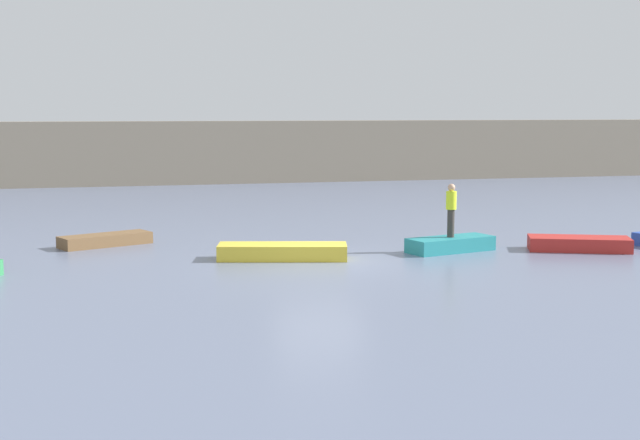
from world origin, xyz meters
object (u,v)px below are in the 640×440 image
(rowboat_teal, at_px, (450,244))
(person_hiviz_shirt, at_px, (451,208))
(rowboat_brown, at_px, (105,240))
(rowboat_yellow, at_px, (282,252))
(rowboat_red, at_px, (579,244))

(rowboat_teal, distance_m, person_hiviz_shirt, 1.14)
(rowboat_brown, distance_m, rowboat_yellow, 6.36)
(rowboat_brown, distance_m, rowboat_teal, 10.97)
(rowboat_brown, xyz_separation_m, rowboat_red, (14.20, -4.67, 0.03))
(rowboat_teal, height_order, rowboat_red, rowboat_teal)
(rowboat_teal, xyz_separation_m, rowboat_red, (3.93, -0.83, -0.01))
(rowboat_red, distance_m, person_hiviz_shirt, 4.17)
(rowboat_yellow, bearing_deg, person_hiviz_shirt, 15.49)
(rowboat_brown, height_order, rowboat_red, rowboat_red)
(rowboat_teal, height_order, person_hiviz_shirt, person_hiviz_shirt)
(rowboat_yellow, relative_size, rowboat_teal, 1.35)
(rowboat_yellow, bearing_deg, rowboat_red, 9.75)
(rowboat_brown, height_order, person_hiviz_shirt, person_hiviz_shirt)
(rowboat_yellow, xyz_separation_m, rowboat_red, (9.24, -0.69, -0.01))
(rowboat_yellow, bearing_deg, rowboat_brown, 155.37)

